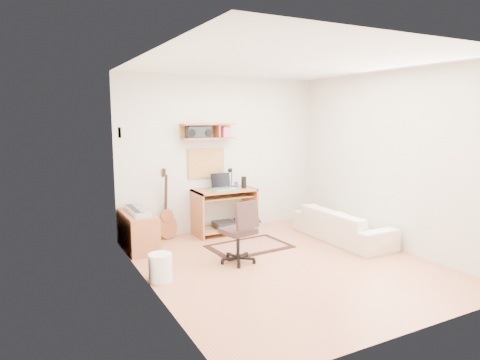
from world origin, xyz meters
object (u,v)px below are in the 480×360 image
cabinet (138,231)px  desk (224,211)px  task_chair (238,231)px  sofa (343,220)px  printer (247,224)px

cabinet → desk: bearing=6.7°
task_chair → sofa: size_ratio=0.51×
task_chair → sofa: 1.92m
printer → sofa: 1.65m
cabinet → printer: bearing=6.2°
cabinet → printer: (1.94, 0.21, -0.19)m
task_chair → printer: task_chair is taller
task_chair → cabinet: (-1.04, 1.18, -0.16)m
desk → task_chair: task_chair is taller
desk → printer: bearing=4.3°
sofa → desk: bearing=49.9°
task_chair → printer: 1.70m
desk → sofa: (1.47, -1.24, -0.04)m
printer → sofa: sofa is taller
printer → sofa: bearing=-35.5°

